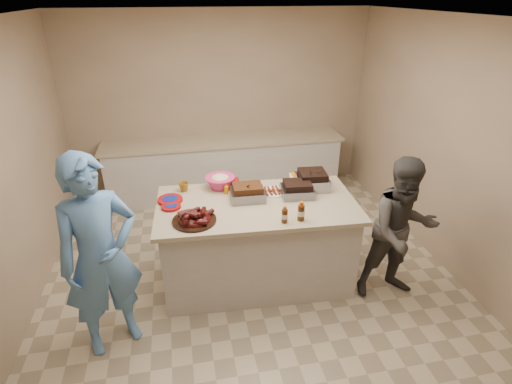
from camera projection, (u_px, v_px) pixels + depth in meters
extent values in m
cube|color=#47230F|center=(248.00, 199.00, 4.14)|extent=(0.36, 0.28, 0.11)
cube|color=black|center=(297.00, 196.00, 4.21)|extent=(0.35, 0.30, 0.10)
cube|color=gray|center=(312.00, 188.00, 4.38)|extent=(0.36, 0.36, 0.13)
cylinder|color=silver|center=(273.00, 192.00, 4.28)|extent=(0.27, 0.27, 0.04)
cube|color=orange|center=(305.00, 182.00, 4.52)|extent=(0.34, 0.26, 0.09)
cylinder|color=#3D1F0C|center=(284.00, 222.00, 3.73)|extent=(0.06, 0.06, 0.17)
cylinder|color=#3D1F0C|center=(301.00, 220.00, 3.76)|extent=(0.07, 0.07, 0.20)
cylinder|color=#D49300|center=(227.00, 194.00, 4.25)|extent=(0.04, 0.04, 0.11)
imported|color=silver|center=(254.00, 197.00, 4.19)|extent=(0.15, 0.06, 0.15)
cylinder|color=maroon|center=(170.00, 201.00, 4.10)|extent=(0.27, 0.27, 0.03)
cylinder|color=maroon|center=(171.00, 208.00, 3.98)|extent=(0.21, 0.21, 0.03)
imported|color=#865613|center=(184.00, 191.00, 4.31)|extent=(0.11, 0.11, 0.11)
cube|color=maroon|center=(228.00, 188.00, 4.38)|extent=(0.24, 0.21, 0.10)
imported|color=#5588C5|center=(118.00, 338.00, 3.72)|extent=(1.40, 1.95, 0.44)
imported|color=#45423E|center=(390.00, 290.00, 4.31)|extent=(0.80, 1.56, 0.58)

